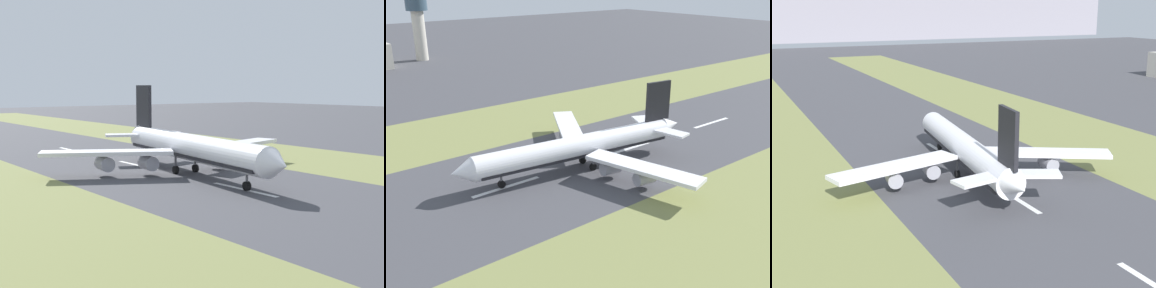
{
  "view_description": "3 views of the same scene",
  "coord_description": "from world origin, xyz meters",
  "views": [
    {
      "loc": [
        69.05,
        101.71,
        19.91
      ],
      "look_at": [
        -2.3,
        5.99,
        7.0
      ],
      "focal_mm": 50.0,
      "sensor_mm": 36.0,
      "label": 1
    },
    {
      "loc": [
        -86.81,
        72.35,
        47.9
      ],
      "look_at": [
        -2.3,
        5.99,
        7.0
      ],
      "focal_mm": 42.0,
      "sensor_mm": 36.0,
      "label": 2
    },
    {
      "loc": [
        -53.17,
        -102.09,
        38.39
      ],
      "look_at": [
        -2.3,
        5.99,
        7.0
      ],
      "focal_mm": 50.0,
      "sensor_mm": 36.0,
      "label": 3
    }
  ],
  "objects": [
    {
      "name": "centreline_dash_far",
      "position": [
        0.0,
        25.99,
        0.01
      ],
      "size": [
        1.2,
        18.0,
        0.01
      ],
      "primitive_type": "cube",
      "color": "silver",
      "rests_on": "ground"
    },
    {
      "name": "centreline_dash_mid",
      "position": [
        0.0,
        -14.01,
        0.01
      ],
      "size": [
        1.2,
        18.0,
        0.01
      ],
      "primitive_type": "cube",
      "color": "silver",
      "rests_on": "ground"
    },
    {
      "name": "ground_plane",
      "position": [
        0.0,
        0.0,
        0.0
      ],
      "size": [
        800.0,
        800.0,
        0.0
      ],
      "primitive_type": "plane",
      "color": "#424247"
    },
    {
      "name": "grass_median_west",
      "position": [
        -45.0,
        0.0,
        0.0
      ],
      "size": [
        40.0,
        600.0,
        0.01
      ],
      "primitive_type": "cube",
      "color": "olive",
      "rests_on": "ground"
    },
    {
      "name": "airplane_main_jet",
      "position": [
        -2.53,
        4.1,
        6.02
      ],
      "size": [
        63.64,
        67.16,
        20.2
      ],
      "color": "white",
      "rests_on": "ground"
    },
    {
      "name": "grass_median_east",
      "position": [
        45.0,
        0.0,
        0.0
      ],
      "size": [
        40.0,
        600.0,
        0.01
      ],
      "primitive_type": "cube",
      "color": "olive",
      "rests_on": "ground"
    }
  ]
}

